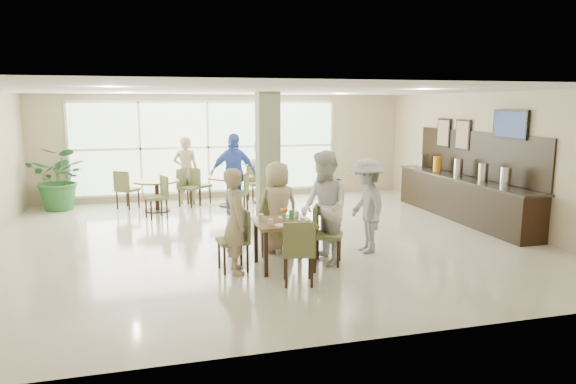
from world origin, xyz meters
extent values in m
plane|color=beige|center=(0.00, 0.00, 0.00)|extent=(10.00, 10.00, 0.00)
plane|color=white|center=(0.00, 0.00, 2.80)|extent=(10.00, 10.00, 0.00)
plane|color=tan|center=(0.00, 4.50, 1.40)|extent=(10.00, 0.00, 10.00)
plane|color=tan|center=(0.00, -4.50, 1.40)|extent=(10.00, 0.00, 10.00)
plane|color=tan|center=(5.00, 0.00, 1.40)|extent=(0.00, 9.00, 9.00)
plane|color=silver|center=(-0.50, 4.47, 1.40)|extent=(7.00, 0.00, 7.00)
cube|color=#697753|center=(0.40, 1.20, 1.40)|extent=(0.45, 0.45, 2.80)
cube|color=brown|center=(-0.03, -1.80, 0.72)|extent=(0.89, 0.89, 0.05)
cube|color=black|center=(-0.40, -2.17, 0.35)|extent=(0.06, 0.06, 0.70)
cube|color=black|center=(0.34, -2.17, 0.35)|extent=(0.06, 0.06, 0.70)
cube|color=black|center=(-0.40, -1.43, 0.35)|extent=(0.06, 0.06, 0.70)
cube|color=black|center=(0.34, -1.43, 0.35)|extent=(0.06, 0.06, 0.70)
cylinder|color=brown|center=(-1.89, 3.15, 0.73)|extent=(1.10, 1.10, 0.04)
cylinder|color=black|center=(-1.89, 3.15, 0.35)|extent=(0.10, 0.10, 0.71)
cylinder|color=black|center=(-1.89, 3.15, 0.01)|extent=(0.60, 0.60, 0.03)
cylinder|color=brown|center=(-0.08, 3.36, 0.73)|extent=(1.17, 1.17, 0.04)
cylinder|color=black|center=(-0.08, 3.36, 0.35)|extent=(0.10, 0.10, 0.71)
cylinder|color=black|center=(-0.08, 3.36, 0.01)|extent=(0.60, 0.60, 0.03)
cylinder|color=white|center=(-0.30, -2.03, 0.80)|extent=(0.08, 0.08, 0.10)
cylinder|color=white|center=(0.24, -1.59, 0.80)|extent=(0.08, 0.08, 0.10)
cylinder|color=white|center=(-0.36, -1.65, 0.80)|extent=(0.08, 0.08, 0.10)
cylinder|color=white|center=(0.19, -2.08, 0.80)|extent=(0.08, 0.08, 0.10)
cylinder|color=white|center=(-0.15, -2.09, 0.76)|extent=(0.20, 0.20, 0.01)
cylinder|color=white|center=(0.05, -1.58, 0.76)|extent=(0.20, 0.20, 0.01)
cylinder|color=white|center=(0.29, -1.85, 0.76)|extent=(0.20, 0.20, 0.01)
cylinder|color=#99B27F|center=(-0.03, -1.80, 0.81)|extent=(0.07, 0.07, 0.12)
sphere|color=orange|center=(0.00, -1.80, 0.92)|extent=(0.07, 0.07, 0.07)
sphere|color=orange|center=(-0.04, -1.77, 0.92)|extent=(0.07, 0.07, 0.07)
sphere|color=orange|center=(-0.04, -1.82, 0.92)|extent=(0.07, 0.07, 0.07)
cube|color=green|center=(0.12, -1.70, 0.82)|extent=(0.09, 0.08, 0.15)
cube|color=black|center=(4.68, 0.50, 0.45)|extent=(0.60, 4.60, 0.90)
cube|color=black|center=(4.68, 0.50, 0.92)|extent=(0.64, 4.70, 0.04)
cube|color=black|center=(4.97, 0.50, 1.45)|extent=(0.04, 4.60, 1.00)
cylinder|color=silver|center=(4.68, -0.90, 1.14)|extent=(0.20, 0.20, 0.40)
cylinder|color=silver|center=(4.68, -0.20, 1.14)|extent=(0.20, 0.20, 0.40)
cylinder|color=silver|center=(4.68, 0.70, 1.14)|extent=(0.20, 0.20, 0.40)
cylinder|color=orange|center=(4.68, 1.60, 1.12)|extent=(0.18, 0.18, 0.36)
cube|color=silver|center=(4.68, 2.30, 1.12)|extent=(0.18, 0.30, 0.36)
cube|color=black|center=(4.94, -0.60, 2.15)|extent=(0.06, 1.00, 0.58)
cube|color=#7F99CC|center=(4.92, -0.60, 2.15)|extent=(0.01, 0.92, 0.50)
cube|color=black|center=(4.95, 1.00, 1.85)|extent=(0.04, 0.55, 0.70)
cube|color=brown|center=(4.92, 1.00, 1.85)|extent=(0.01, 0.47, 0.62)
cube|color=black|center=(4.95, 1.80, 1.85)|extent=(0.04, 0.55, 0.70)
cube|color=brown|center=(4.92, 1.80, 1.85)|extent=(0.01, 0.47, 0.62)
imported|color=#265F2B|center=(-4.14, 3.92, 0.77)|extent=(1.73, 1.73, 1.54)
imported|color=tan|center=(-0.79, -1.84, 0.81)|extent=(0.39, 0.59, 1.61)
imported|color=tan|center=(0.09, -0.91, 0.79)|extent=(0.83, 0.55, 1.58)
imported|color=white|center=(0.66, -1.75, 0.92)|extent=(0.78, 0.95, 1.83)
imported|color=#98989A|center=(1.57, -1.34, 0.82)|extent=(0.65, 1.08, 1.65)
imported|color=#446ACC|center=(-0.15, 2.45, 0.94)|extent=(1.19, 0.80, 1.88)
imported|color=white|center=(0.74, 3.25, 0.92)|extent=(1.04, 1.81, 1.84)
imported|color=tan|center=(-1.14, 3.88, 0.87)|extent=(0.67, 0.48, 1.74)
camera|label=1|loc=(-1.99, -9.36, 2.57)|focal=32.00mm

